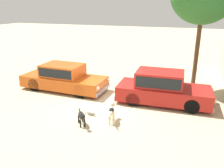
# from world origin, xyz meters

# --- Properties ---
(ground_plane) EXTENTS (80.00, 80.00, 0.00)m
(ground_plane) POSITION_xyz_m (0.00, 0.00, 0.00)
(ground_plane) COLOR #CCB78E
(parked_sedan_nearest) EXTENTS (4.70, 1.79, 1.38)m
(parked_sedan_nearest) POSITION_xyz_m (-2.82, 0.95, 0.68)
(parked_sedan_nearest) COLOR #D15619
(parked_sedan_nearest) RESTS_ON ground_plane
(parked_sedan_second) EXTENTS (4.38, 1.89, 1.50)m
(parked_sedan_second) POSITION_xyz_m (2.36, 0.94, 0.75)
(parked_sedan_second) COLOR #AD1E19
(parked_sedan_second) RESTS_ON ground_plane
(stray_dog_spotted) EXTENTS (0.38, 1.00, 0.71)m
(stray_dog_spotted) POSITION_xyz_m (0.82, -1.56, 0.47)
(stray_dog_spotted) COLOR beige
(stray_dog_spotted) RESTS_ON ground_plane
(stray_dog_tan) EXTENTS (0.63, 0.79, 0.61)m
(stray_dog_tan) POSITION_xyz_m (-0.13, -2.25, 0.38)
(stray_dog_tan) COLOR black
(stray_dog_tan) RESTS_ON ground_plane
(stray_cat) EXTENTS (0.57, 0.30, 0.16)m
(stray_cat) POSITION_xyz_m (-0.19, -1.35, 0.08)
(stray_cat) COLOR gray
(stray_cat) RESTS_ON ground_plane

